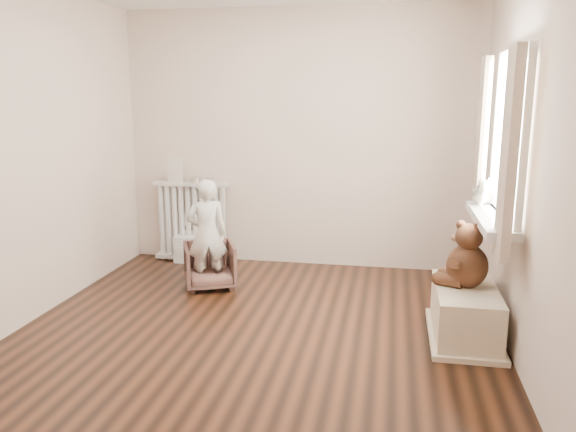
% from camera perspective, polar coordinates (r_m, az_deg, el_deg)
% --- Properties ---
extents(floor, '(3.60, 3.60, 0.01)m').
position_cam_1_polar(floor, '(4.34, -3.11, -11.55)').
color(floor, black).
rests_on(floor, ground).
extents(back_wall, '(3.60, 0.02, 2.60)m').
position_cam_1_polar(back_wall, '(5.76, 1.04, 7.73)').
color(back_wall, beige).
rests_on(back_wall, ground).
extents(front_wall, '(3.60, 0.02, 2.60)m').
position_cam_1_polar(front_wall, '(2.32, -14.13, 0.70)').
color(front_wall, beige).
rests_on(front_wall, ground).
extents(left_wall, '(0.02, 3.60, 2.60)m').
position_cam_1_polar(left_wall, '(4.77, -24.93, 5.68)').
color(left_wall, beige).
rests_on(left_wall, ground).
extents(right_wall, '(0.02, 3.60, 2.60)m').
position_cam_1_polar(right_wall, '(3.97, 22.86, 4.78)').
color(right_wall, beige).
rests_on(right_wall, ground).
extents(window, '(0.03, 0.90, 1.10)m').
position_cam_1_polar(window, '(4.24, 21.67, 7.33)').
color(window, white).
rests_on(window, right_wall).
extents(window_sill, '(0.22, 1.10, 0.06)m').
position_cam_1_polar(window_sill, '(4.31, 19.90, -0.30)').
color(window_sill, silver).
rests_on(window_sill, right_wall).
extents(curtain_left, '(0.06, 0.26, 1.30)m').
position_cam_1_polar(curtain_left, '(3.67, 21.53, 5.77)').
color(curtain_left, beige).
rests_on(curtain_left, right_wall).
extents(curtain_right, '(0.06, 0.26, 1.30)m').
position_cam_1_polar(curtain_right, '(4.79, 19.06, 7.26)').
color(curtain_right, beige).
rests_on(curtain_right, right_wall).
extents(radiator, '(0.81, 0.15, 0.85)m').
position_cam_1_polar(radiator, '(6.07, -9.71, -0.90)').
color(radiator, silver).
rests_on(radiator, floor).
extents(paper_doll, '(0.16, 0.01, 0.27)m').
position_cam_1_polar(paper_doll, '(6.03, -11.36, 4.67)').
color(paper_doll, beige).
rests_on(paper_doll, radiator).
extents(tin_a, '(0.10, 0.10, 0.06)m').
position_cam_1_polar(tin_a, '(5.96, -9.41, 3.68)').
color(tin_a, '#A59E8C').
rests_on(tin_a, radiator).
extents(tin_b, '(0.10, 0.10, 0.06)m').
position_cam_1_polar(tin_b, '(5.91, -7.88, 3.62)').
color(tin_b, '#A59E8C').
rests_on(tin_b, radiator).
extents(toy_vanity, '(0.33, 0.23, 0.51)m').
position_cam_1_polar(toy_vanity, '(6.07, -9.82, -2.02)').
color(toy_vanity, silver).
rests_on(toy_vanity, floor).
extents(armchair, '(0.60, 0.60, 0.42)m').
position_cam_1_polar(armchair, '(5.24, -7.95, -5.00)').
color(armchair, brown).
rests_on(armchair, floor).
extents(child, '(0.43, 0.37, 1.00)m').
position_cam_1_polar(child, '(5.11, -8.23, -1.82)').
color(child, white).
rests_on(child, armchair).
extents(toy_bench, '(0.43, 0.82, 0.39)m').
position_cam_1_polar(toy_bench, '(4.34, 17.55, -9.26)').
color(toy_bench, beige).
rests_on(toy_bench, floor).
extents(teddy_bear, '(0.47, 0.42, 0.47)m').
position_cam_1_polar(teddy_bear, '(4.24, 17.85, -3.14)').
color(teddy_bear, '#321A0E').
rests_on(teddy_bear, toy_bench).
extents(plush_cat, '(0.17, 0.26, 0.21)m').
position_cam_1_polar(plush_cat, '(4.67, 19.14, 2.31)').
color(plush_cat, gray).
rests_on(plush_cat, window_sill).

